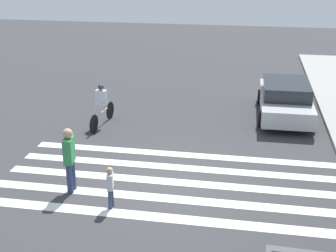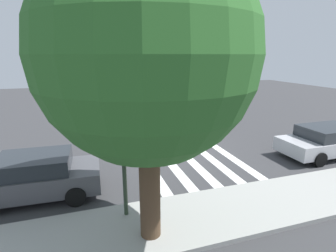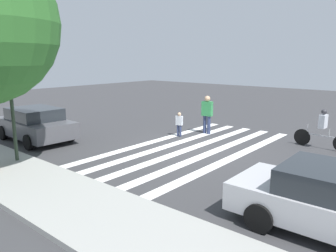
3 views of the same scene
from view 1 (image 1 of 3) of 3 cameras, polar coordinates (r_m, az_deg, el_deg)
ground_plane at (r=13.69m, az=0.53°, el=-6.83°), size 60.00×60.00×0.00m
crosswalk_stripes at (r=13.69m, az=0.53°, el=-6.81°), size 4.31×10.00×0.01m
pedestrian_adult_tall_backpack at (r=13.04m, az=-11.92°, el=-3.65°), size 0.55×0.31×1.87m
pedestrian_adult_yellow_jacket at (r=12.22m, az=-7.05°, el=-7.16°), size 0.34×0.20×1.15m
cyclist_mid_street at (r=17.81m, az=-8.09°, el=2.68°), size 2.28×0.42×1.64m
car_parked_dark_suv at (r=19.29m, az=14.11°, el=3.25°), size 4.68×2.12×1.42m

